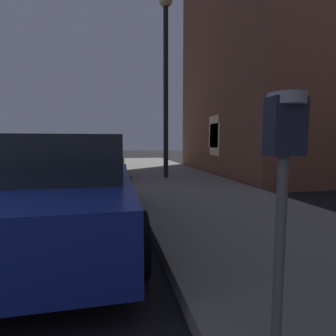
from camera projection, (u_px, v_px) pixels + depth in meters
name	position (u px, v px, depth m)	size (l,w,h in m)	color
parking_meter	(283.00, 162.00, 1.35)	(0.19, 0.19, 1.45)	#59595B
car_blue	(67.00, 188.00, 3.64)	(2.02, 4.34, 1.43)	navy
car_yellow_cab	(94.00, 160.00, 9.13)	(2.14, 4.31, 1.43)	gold
car_green	(101.00, 153.00, 15.10)	(2.25, 4.52, 1.43)	#19592D
street_lamp	(166.00, 59.00, 8.42)	(0.44, 0.44, 5.95)	black
building_mid	(308.00, 67.00, 11.00)	(8.94, 7.72, 9.09)	brown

